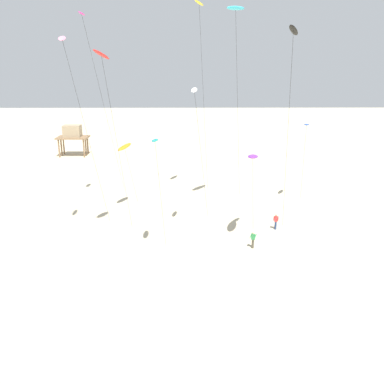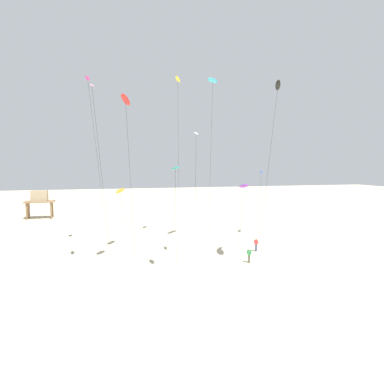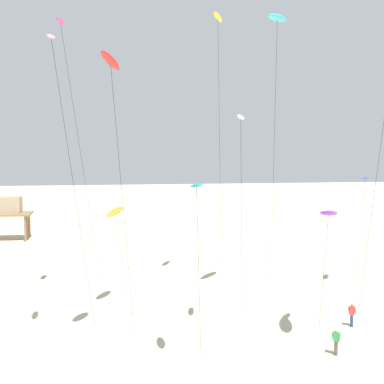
{
  "view_description": "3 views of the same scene",
  "coord_description": "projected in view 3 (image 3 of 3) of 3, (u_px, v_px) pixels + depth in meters",
  "views": [
    {
      "loc": [
        0.32,
        -34.77,
        16.99
      ],
      "look_at": [
        0.69,
        4.37,
        4.88
      ],
      "focal_mm": 39.5,
      "sensor_mm": 36.0,
      "label": 1
    },
    {
      "loc": [
        -10.06,
        -33.95,
        11.07
      ],
      "look_at": [
        0.46,
        4.5,
        7.96
      ],
      "focal_mm": 33.05,
      "sensor_mm": 36.0,
      "label": 2
    },
    {
      "loc": [
        -6.4,
        -28.14,
        13.14
      ],
      "look_at": [
        -1.99,
        5.49,
        9.83
      ],
      "focal_mm": 49.93,
      "sensor_mm": 36.0,
      "label": 3
    }
  ],
  "objects": [
    {
      "name": "kite_purple",
      "position": [
        328.0,
        213.0,
        33.21
      ],
      "size": [
        1.72,
        5.18,
        9.03
      ],
      "color": "purple",
      "rests_on": "ground"
    },
    {
      "name": "kite_flyer_middle",
      "position": [
        336.0,
        341.0,
        32.6
      ],
      "size": [
        0.71,
        0.7,
        1.67
      ],
      "color": "#4C4738",
      "rests_on": "ground"
    },
    {
      "name": "kite_pink",
      "position": [
        53.0,
        50.0,
        29.89
      ],
      "size": [
        2.02,
        7.57,
        19.23
      ],
      "color": "pink",
      "rests_on": "ground"
    },
    {
      "name": "kite_orange",
      "position": [
        115.0,
        212.0,
        41.11
      ],
      "size": [
        1.79,
        4.52,
        8.03
      ],
      "color": "orange",
      "rests_on": "ground"
    },
    {
      "name": "kite_cyan",
      "position": [
        277.0,
        20.0,
        39.63
      ],
      "size": [
        3.38,
        9.36,
        22.51
      ],
      "color": "#33BFE0",
      "rests_on": "ground"
    },
    {
      "name": "kite_red",
      "position": [
        111.0,
        64.0,
        29.99
      ],
      "size": [
        2.03,
        6.18,
        18.15
      ],
      "color": "red",
      "rests_on": "ground"
    },
    {
      "name": "stilt_house",
      "position": [
        9.0,
        209.0,
        69.83
      ],
      "size": [
        5.73,
        3.84,
        5.76
      ],
      "color": "#846647",
      "rests_on": "ground"
    },
    {
      "name": "ground_plane",
      "position": [
        240.0,
        375.0,
        29.87
      ],
      "size": [
        260.0,
        260.0,
        0.0
      ],
      "primitive_type": "plane",
      "color": "beige"
    },
    {
      "name": "kite_white",
      "position": [
        241.0,
        124.0,
        33.12
      ],
      "size": [
        2.1,
        7.33,
        14.86
      ],
      "color": "white",
      "rests_on": "ground"
    },
    {
      "name": "kite_magenta",
      "position": [
        62.0,
        32.0,
        39.42
      ],
      "size": [
        2.54,
        9.41,
        22.05
      ],
      "color": "#D8339E",
      "rests_on": "ground"
    },
    {
      "name": "kite_yellow",
      "position": [
        218.0,
        23.0,
        44.18
      ],
      "size": [
        2.19,
        6.84,
        23.58
      ],
      "color": "yellow",
      "rests_on": "ground"
    },
    {
      "name": "kite_blue",
      "position": [
        366.0,
        180.0,
        45.95
      ],
      "size": [
        1.36,
        3.39,
        10.15
      ],
      "color": "blue",
      "rests_on": "ground"
    },
    {
      "name": "kite_flyer_nearest",
      "position": [
        352.0,
        314.0,
        37.61
      ],
      "size": [
        0.65,
        0.63,
        1.67
      ],
      "color": "navy",
      "rests_on": "ground"
    },
    {
      "name": "kite_teal",
      "position": [
        197.0,
        188.0,
        28.73
      ],
      "size": [
        0.96,
        3.42,
        10.98
      ],
      "color": "teal",
      "rests_on": "ground"
    }
  ]
}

